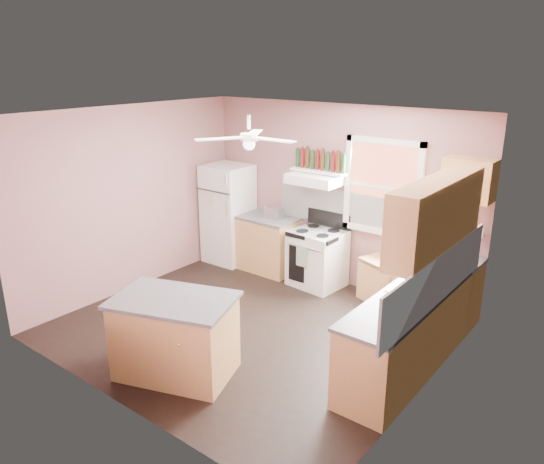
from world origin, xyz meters
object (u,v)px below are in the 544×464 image
Objects in this scene: toaster at (274,212)px; refrigerator at (228,214)px; stove at (317,258)px; cart at (383,281)px; island at (175,338)px.

refrigerator is at bearing -172.19° from toaster.
refrigerator reaches higher than stove.
stove is at bearing 0.03° from refrigerator.
refrigerator is 2.67× the size of cart.
stove is 1.40× the size of cart.
stove is at bearing 72.34° from island.
island is (-0.95, -3.02, 0.12)m from cart.
refrigerator is 0.92m from toaster.
refrigerator is 5.88× the size of toaster.
stove reaches higher than cart.
stove is (1.76, 0.04, -0.39)m from refrigerator.
cart is 3.17m from island.
toaster reaches higher than stove.
cart is (1.05, 0.08, -0.12)m from stove.
cart is (2.81, 0.12, -0.52)m from refrigerator.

